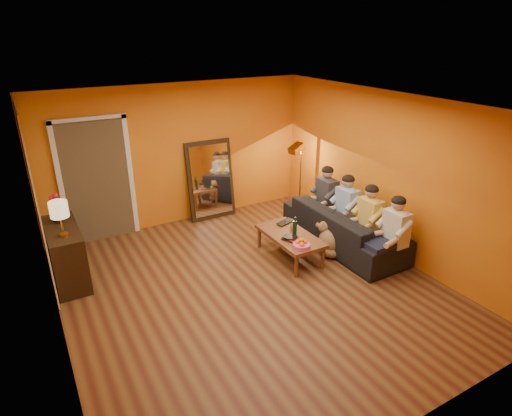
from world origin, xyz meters
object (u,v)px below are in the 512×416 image
coffee_table (290,246)px  person_far_right (326,199)px  mirror_frame (210,180)px  person_mid_right (347,209)px  person_far_left (395,234)px  vase (58,215)px  table_lamp (61,219)px  person_mid_left (369,221)px  sofa (343,227)px  tumbler (292,227)px  wine_bottle (295,226)px  floor_lamp (300,181)px  dog (329,239)px  sideboard (66,254)px  laptop (287,223)px

coffee_table → person_far_right: bearing=25.7°
mirror_frame → person_mid_right: size_ratio=1.25×
person_far_left → vase: size_ratio=5.93×
mirror_frame → table_lamp: 3.13m
person_far_left → person_far_right: bearing=90.0°
table_lamp → person_mid_right: (4.37, -0.76, -0.49)m
person_mid_right → person_mid_left: bearing=-90.0°
sofa → mirror_frame: bearing=32.9°
person_far_left → tumbler: bearing=130.9°
person_mid_right → wine_bottle: bearing=-176.7°
wine_bottle → coffee_table: bearing=135.0°
person_far_left → coffee_table: bearing=137.0°
sofa → person_far_right: 0.71m
sofa → floor_lamp: (0.10, 1.44, 0.38)m
person_mid_right → wine_bottle: 1.12m
table_lamp → dog: bearing=-15.0°
sofa → person_mid_left: bearing=-163.9°
coffee_table → wine_bottle: wine_bottle is taller
table_lamp → dog: size_ratio=0.86×
sideboard → sofa: 4.40m
sideboard → tumbler: (3.33, -0.95, 0.04)m
mirror_frame → person_far_left: size_ratio=1.25×
person_mid_left → person_mid_right: same height
sideboard → wine_bottle: 3.45m
table_lamp → sideboard: bearing=90.0°
person_far_right → vase: size_ratio=5.93×
coffee_table → wine_bottle: 0.37m
person_far_left → wine_bottle: bearing=137.1°
sideboard → person_mid_right: person_mid_right is taller
person_mid_left → wine_bottle: person_mid_left is taller
coffee_table → laptop: bearing=62.6°
sofa → dog: bearing=110.9°
floor_lamp → person_mid_left: floor_lamp is taller
person_far_right → wine_bottle: size_ratio=3.94×
wine_bottle → laptop: (0.13, 0.40, -0.14)m
table_lamp → wine_bottle: (3.26, -0.82, -0.53)m
person_far_right → person_mid_left: bearing=-90.0°
sideboard → person_mid_right: 4.50m
floor_lamp → person_mid_right: floor_lamp is taller
tumbler → sideboard: bearing=164.0°
wine_bottle → vase: 3.55m
tumbler → laptop: 0.24m
tumbler → vase: size_ratio=0.47×
floor_lamp → person_mid_left: (0.03, -1.89, -0.11)m
mirror_frame → tumbler: size_ratio=15.79×
vase → person_far_left: bearing=-28.8°
sideboard → person_far_right: 4.40m
table_lamp → wine_bottle: table_lamp is taller
mirror_frame → person_far_left: 3.61m
table_lamp → person_mid_right: table_lamp is taller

